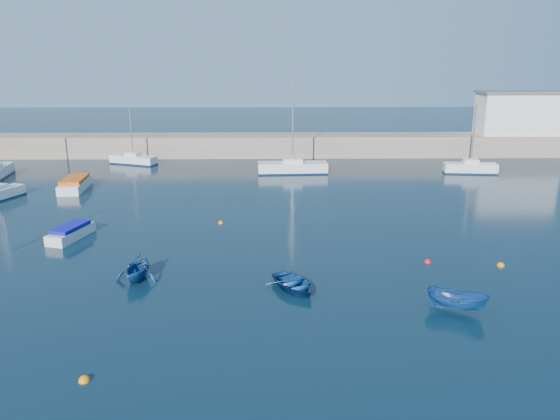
{
  "coord_description": "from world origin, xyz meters",
  "views": [
    {
      "loc": [
        -0.72,
        -21.51,
        12.3
      ],
      "look_at": [
        -0.13,
        15.7,
        1.6
      ],
      "focal_mm": 35.0,
      "sensor_mm": 36.0,
      "label": 1
    }
  ],
  "objects_px": {
    "motorboat_2": "(75,184)",
    "dinghy_center": "(294,284)",
    "dinghy_left": "(137,267)",
    "sailboat_3": "(0,194)",
    "harbor_office": "(520,114)",
    "sailboat_5": "(133,159)",
    "dinghy_right": "(457,301)",
    "sailboat_7": "(470,168)",
    "motorboat_1": "(71,232)",
    "sailboat_6": "(293,167)"
  },
  "relations": [
    {
      "from": "dinghy_right",
      "to": "dinghy_center",
      "type": "bearing_deg",
      "value": 99.18
    },
    {
      "from": "sailboat_7",
      "to": "dinghy_right",
      "type": "xyz_separation_m",
      "value": [
        -12.03,
        -32.23,
        -0.03
      ]
    },
    {
      "from": "sailboat_3",
      "to": "motorboat_1",
      "type": "height_order",
      "value": "sailboat_3"
    },
    {
      "from": "dinghy_center",
      "to": "dinghy_left",
      "type": "xyz_separation_m",
      "value": [
        -8.73,
        1.51,
        0.41
      ]
    },
    {
      "from": "dinghy_center",
      "to": "dinghy_left",
      "type": "bearing_deg",
      "value": 140.03
    },
    {
      "from": "dinghy_center",
      "to": "dinghy_left",
      "type": "distance_m",
      "value": 8.87
    },
    {
      "from": "sailboat_3",
      "to": "dinghy_right",
      "type": "bearing_deg",
      "value": -12.67
    },
    {
      "from": "sailboat_7",
      "to": "motorboat_1",
      "type": "bearing_deg",
      "value": 126.4
    },
    {
      "from": "dinghy_center",
      "to": "dinghy_left",
      "type": "relative_size",
      "value": 1.16
    },
    {
      "from": "dinghy_center",
      "to": "harbor_office",
      "type": "bearing_deg",
      "value": 23.66
    },
    {
      "from": "dinghy_center",
      "to": "dinghy_right",
      "type": "xyz_separation_m",
      "value": [
        7.97,
        -2.67,
        0.23
      ]
    },
    {
      "from": "motorboat_1",
      "to": "harbor_office",
      "type": "bearing_deg",
      "value": 51.12
    },
    {
      "from": "motorboat_2",
      "to": "dinghy_left",
      "type": "relative_size",
      "value": 1.99
    },
    {
      "from": "sailboat_3",
      "to": "dinghy_right",
      "type": "xyz_separation_m",
      "value": [
        32.86,
        -22.03,
        0.05
      ]
    },
    {
      "from": "harbor_office",
      "to": "motorboat_2",
      "type": "height_order",
      "value": "harbor_office"
    },
    {
      "from": "dinghy_left",
      "to": "sailboat_3",
      "type": "bearing_deg",
      "value": 141.58
    },
    {
      "from": "sailboat_6",
      "to": "dinghy_right",
      "type": "relative_size",
      "value": 3.23
    },
    {
      "from": "motorboat_2",
      "to": "dinghy_left",
      "type": "xyz_separation_m",
      "value": [
        10.9,
        -21.51,
        0.22
      ]
    },
    {
      "from": "sailboat_5",
      "to": "sailboat_6",
      "type": "xyz_separation_m",
      "value": [
        18.2,
        -5.23,
        0.1
      ]
    },
    {
      "from": "sailboat_3",
      "to": "motorboat_2",
      "type": "relative_size",
      "value": 1.09
    },
    {
      "from": "sailboat_5",
      "to": "dinghy_center",
      "type": "bearing_deg",
      "value": -133.07
    },
    {
      "from": "dinghy_right",
      "to": "sailboat_7",
      "type": "bearing_deg",
      "value": 7.19
    },
    {
      "from": "sailboat_3",
      "to": "sailboat_6",
      "type": "height_order",
      "value": "sailboat_6"
    },
    {
      "from": "sailboat_5",
      "to": "motorboat_1",
      "type": "relative_size",
      "value": 1.78
    },
    {
      "from": "dinghy_center",
      "to": "sailboat_3",
      "type": "bearing_deg",
      "value": 111.97
    },
    {
      "from": "sailboat_3",
      "to": "sailboat_6",
      "type": "xyz_separation_m",
      "value": [
        25.97,
        10.61,
        0.11
      ]
    },
    {
      "from": "sailboat_3",
      "to": "sailboat_5",
      "type": "xyz_separation_m",
      "value": [
        7.77,
        15.84,
        0.01
      ]
    },
    {
      "from": "sailboat_3",
      "to": "dinghy_center",
      "type": "xyz_separation_m",
      "value": [
        24.89,
        -19.36,
        -0.19
      ]
    },
    {
      "from": "sailboat_7",
      "to": "dinghy_center",
      "type": "height_order",
      "value": "sailboat_7"
    },
    {
      "from": "dinghy_right",
      "to": "sailboat_3",
      "type": "bearing_deg",
      "value": 83.83
    },
    {
      "from": "sailboat_5",
      "to": "motorboat_2",
      "type": "height_order",
      "value": "sailboat_5"
    },
    {
      "from": "sailboat_6",
      "to": "dinghy_left",
      "type": "relative_size",
      "value": 3.37
    },
    {
      "from": "sailboat_5",
      "to": "dinghy_center",
      "type": "xyz_separation_m",
      "value": [
        17.12,
        -35.2,
        -0.2
      ]
    },
    {
      "from": "motorboat_1",
      "to": "dinghy_left",
      "type": "bearing_deg",
      "value": -33.34
    },
    {
      "from": "harbor_office",
      "to": "dinghy_left",
      "type": "bearing_deg",
      "value": -134.56
    },
    {
      "from": "motorboat_2",
      "to": "dinghy_center",
      "type": "distance_m",
      "value": 30.26
    },
    {
      "from": "dinghy_left",
      "to": "sailboat_5",
      "type": "bearing_deg",
      "value": 113.42
    },
    {
      "from": "harbor_office",
      "to": "sailboat_6",
      "type": "height_order",
      "value": "sailboat_6"
    },
    {
      "from": "harbor_office",
      "to": "dinghy_right",
      "type": "xyz_separation_m",
      "value": [
        -21.58,
        -43.06,
        -4.53
      ]
    },
    {
      "from": "sailboat_7",
      "to": "motorboat_2",
      "type": "bearing_deg",
      "value": 105.09
    },
    {
      "from": "sailboat_7",
      "to": "dinghy_center",
      "type": "bearing_deg",
      "value": 151.63
    },
    {
      "from": "sailboat_6",
      "to": "motorboat_2",
      "type": "relative_size",
      "value": 1.69
    },
    {
      "from": "motorboat_2",
      "to": "dinghy_center",
      "type": "bearing_deg",
      "value": -54.39
    },
    {
      "from": "harbor_office",
      "to": "sailboat_3",
      "type": "height_order",
      "value": "harbor_office"
    },
    {
      "from": "motorboat_2",
      "to": "sailboat_7",
      "type": "bearing_deg",
      "value": 4.53
    },
    {
      "from": "harbor_office",
      "to": "sailboat_3",
      "type": "bearing_deg",
      "value": -158.88
    },
    {
      "from": "motorboat_1",
      "to": "dinghy_left",
      "type": "height_order",
      "value": "dinghy_left"
    },
    {
      "from": "sailboat_5",
      "to": "dinghy_right",
      "type": "distance_m",
      "value": 45.43
    },
    {
      "from": "motorboat_2",
      "to": "dinghy_center",
      "type": "height_order",
      "value": "motorboat_2"
    },
    {
      "from": "sailboat_3",
      "to": "sailboat_7",
      "type": "distance_m",
      "value": 46.04
    }
  ]
}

